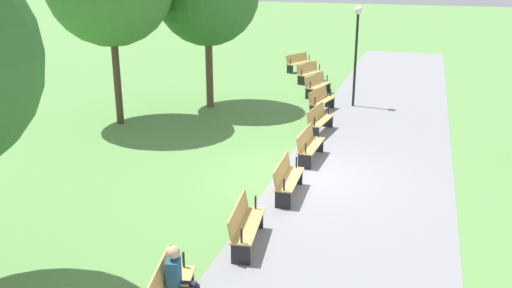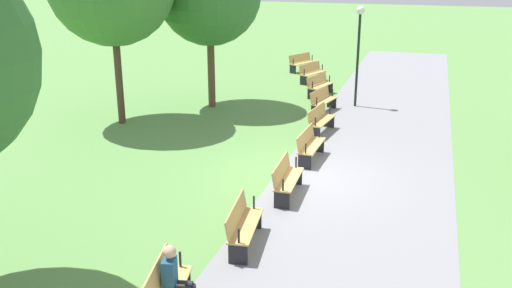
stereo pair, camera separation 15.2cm
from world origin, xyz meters
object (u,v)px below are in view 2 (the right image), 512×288
object	(u,v)px
bench_4	(320,120)
lamp_post	(359,37)
bench_5	(310,145)
bench_0	(301,62)
person_seated	(175,276)
bench_1	(312,72)
bench_6	(286,178)
bench_7	(243,224)
bench_3	(323,100)
bench_2	(319,85)

from	to	relation	value
bench_4	lamp_post	xyz separation A→B (m)	(-3.95, 0.63, 2.26)
bench_4	bench_5	size ratio (longest dim) A/B	1.02
bench_0	person_seated	xyz separation A→B (m)	(20.81, 2.71, 0.17)
bench_1	bench_6	xyz separation A→B (m)	(13.21, 2.19, 0.00)
bench_1	bench_7	world-z (taller)	same
bench_1	bench_3	bearing A→B (deg)	37.77
bench_2	bench_5	xyz separation A→B (m)	(7.96, 1.32, 0.00)
person_seated	lamp_post	world-z (taller)	lamp_post
bench_2	bench_3	distance (m)	2.70
bench_0	bench_5	xyz separation A→B (m)	(12.99, 3.27, 0.00)
bench_7	lamp_post	bearing A→B (deg)	169.90
bench_0	person_seated	size ratio (longest dim) A/B	1.42
bench_4	bench_6	xyz separation A→B (m)	(5.39, 0.22, 0.00)
bench_1	bench_2	size ratio (longest dim) A/B	1.00
bench_4	bench_2	bearing A→B (deg)	-161.13
bench_0	bench_3	size ratio (longest dim) A/B	0.99
lamp_post	bench_0	bearing A→B (deg)	-149.89
bench_2	bench_5	world-z (taller)	same
bench_4	lamp_post	world-z (taller)	lamp_post
bench_2	bench_6	world-z (taller)	same
bench_1	lamp_post	size ratio (longest dim) A/B	0.44
bench_6	lamp_post	distance (m)	9.62
bench_1	person_seated	world-z (taller)	person_seated
bench_2	lamp_post	xyz separation A→B (m)	(1.32, 1.73, 2.26)
bench_3	bench_5	world-z (taller)	same
bench_6	lamp_post	size ratio (longest dim) A/B	0.43
bench_7	lamp_post	xyz separation A→B (m)	(-12.03, 0.63, 2.26)
bench_3	bench_4	bearing A→B (deg)	21.25
bench_1	bench_4	distance (m)	8.07
bench_4	lamp_post	distance (m)	4.60
person_seated	lamp_post	bearing A→B (deg)	164.32
bench_4	bench_7	world-z (taller)	same
bench_6	bench_7	bearing A→B (deg)	-7.08
bench_3	bench_5	distance (m)	5.39
bench_0	bench_4	bearing A→B (deg)	42.50
bench_0	bench_6	bearing A→B (deg)	37.79
bench_3	bench_4	xyz separation A→B (m)	(2.66, 0.44, 0.00)
bench_6	bench_0	bearing A→B (deg)	-170.59
bench_0	bench_4	distance (m)	10.74
bench_0	bench_3	distance (m)	8.07
bench_2	bench_0	bearing A→B (deg)	-142.24
person_seated	bench_3	bearing A→B (deg)	168.60
bench_5	bench_6	world-z (taller)	same
bench_3	lamp_post	bearing A→B (deg)	152.09
bench_4	person_seated	size ratio (longest dim) A/B	1.43
bench_6	bench_7	distance (m)	2.70
bench_0	bench_2	distance (m)	5.39
bench_0	bench_5	size ratio (longest dim) A/B	1.01
person_seated	bench_5	bearing A→B (deg)	164.04
bench_0	bench_2	world-z (taller)	same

